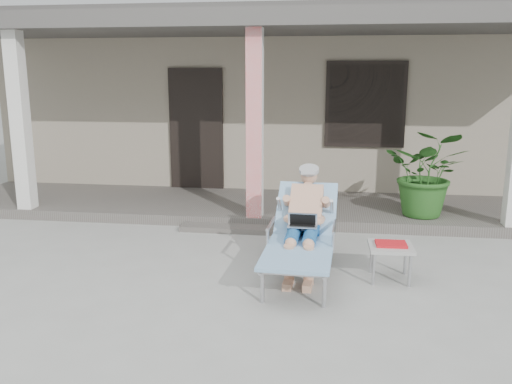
# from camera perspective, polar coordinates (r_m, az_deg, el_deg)

# --- Properties ---
(ground) EXTENTS (60.00, 60.00, 0.00)m
(ground) POSITION_cam_1_polar(r_m,az_deg,el_deg) (5.83, -3.16, -9.39)
(ground) COLOR #9E9E99
(ground) RESTS_ON ground
(house) EXTENTS (10.40, 5.40, 3.30)m
(house) POSITION_cam_1_polar(r_m,az_deg,el_deg) (11.86, 2.91, 10.00)
(house) COLOR #9F937E
(house) RESTS_ON ground
(porch_deck) EXTENTS (10.00, 2.00, 0.15)m
(porch_deck) POSITION_cam_1_polar(r_m,az_deg,el_deg) (8.63, 0.68, -1.59)
(porch_deck) COLOR #605B56
(porch_deck) RESTS_ON ground
(porch_overhang) EXTENTS (10.00, 2.30, 2.85)m
(porch_overhang) POSITION_cam_1_polar(r_m,az_deg,el_deg) (8.34, 0.68, 16.72)
(porch_overhang) COLOR silver
(porch_overhang) RESTS_ON porch_deck
(porch_step) EXTENTS (2.00, 0.30, 0.07)m
(porch_step) POSITION_cam_1_polar(r_m,az_deg,el_deg) (7.54, -0.44, -3.96)
(porch_step) COLOR #605B56
(porch_step) RESTS_ON ground
(lounger) EXTENTS (0.76, 1.85, 1.19)m
(lounger) POSITION_cam_1_polar(r_m,az_deg,el_deg) (5.87, 5.00, -1.73)
(lounger) COLOR #B7B7BC
(lounger) RESTS_ON ground
(side_table) EXTENTS (0.47, 0.47, 0.41)m
(side_table) POSITION_cam_1_polar(r_m,az_deg,el_deg) (5.93, 14.00, -5.79)
(side_table) COLOR #A3A39F
(side_table) RESTS_ON ground
(potted_palm) EXTENTS (1.37, 1.27, 1.25)m
(potted_palm) POSITION_cam_1_polar(r_m,az_deg,el_deg) (8.06, 17.64, 1.91)
(potted_palm) COLOR #26591E
(potted_palm) RESTS_ON porch_deck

